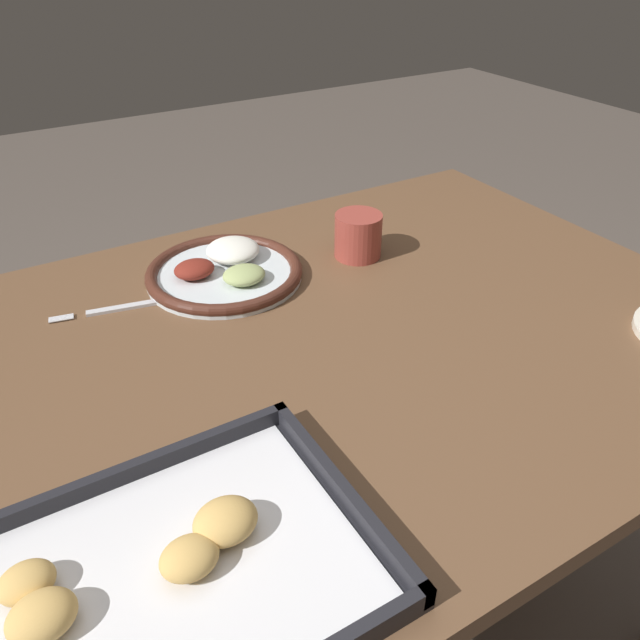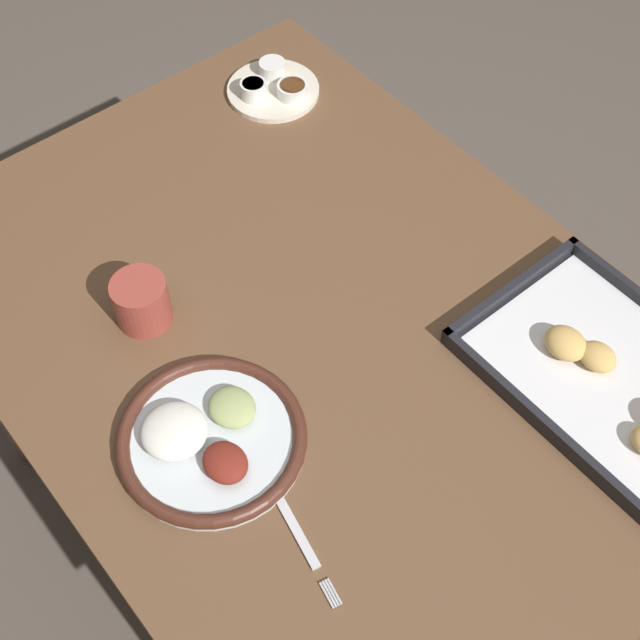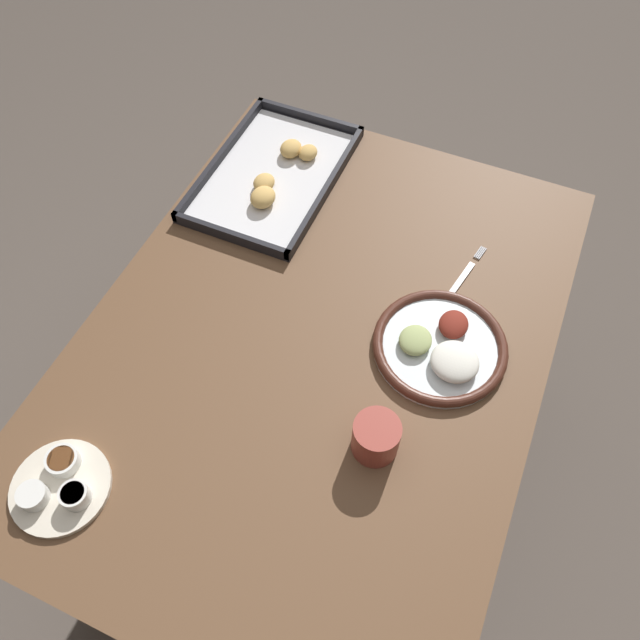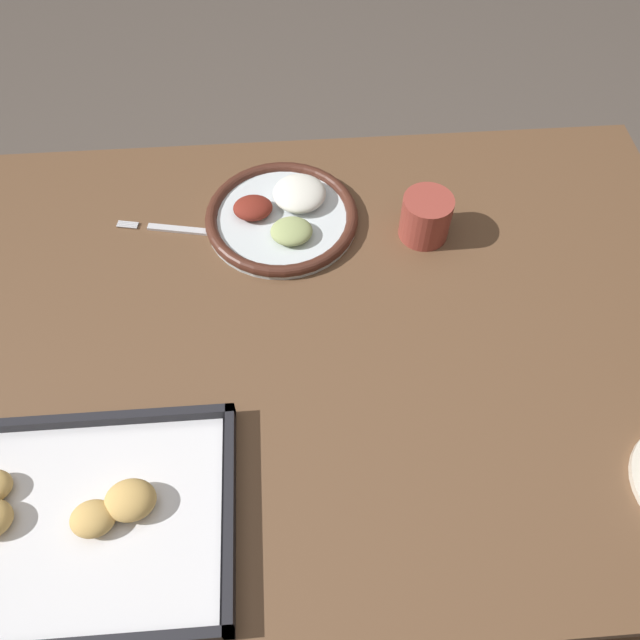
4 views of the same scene
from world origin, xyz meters
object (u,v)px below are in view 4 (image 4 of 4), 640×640
at_px(fork, 181,230).
at_px(dinner_plate, 283,215).
at_px(drinking_cup, 426,217).
at_px(baking_tray, 59,521).

bearing_deg(fork, dinner_plate, -164.90).
distance_m(dinner_plate, drinking_cup, 0.24).
bearing_deg(drinking_cup, baking_tray, 40.30).
bearing_deg(baking_tray, fork, -104.15).
height_order(fork, drinking_cup, drinking_cup).
distance_m(fork, baking_tray, 0.49).
xyz_separation_m(dinner_plate, baking_tray, (0.29, 0.49, -0.00)).
distance_m(fork, drinking_cup, 0.40).
distance_m(baking_tray, drinking_cup, 0.68).
xyz_separation_m(baking_tray, drinking_cup, (-0.52, -0.44, 0.03)).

